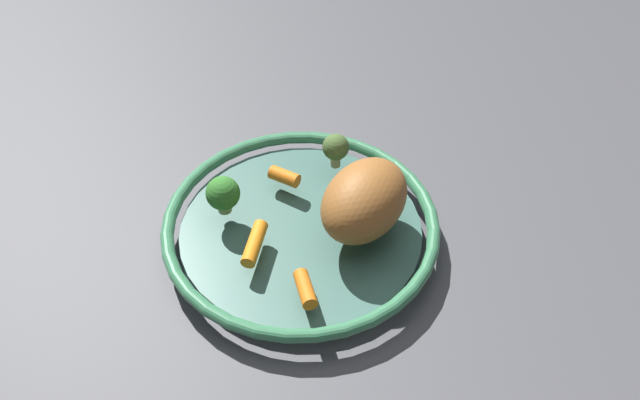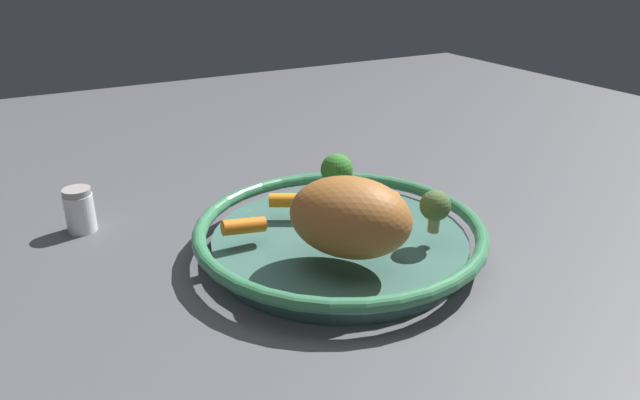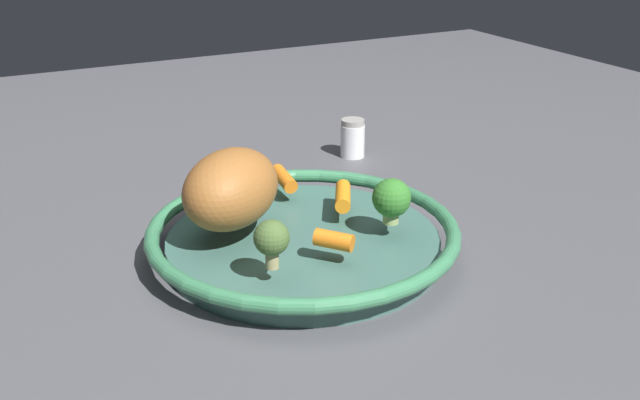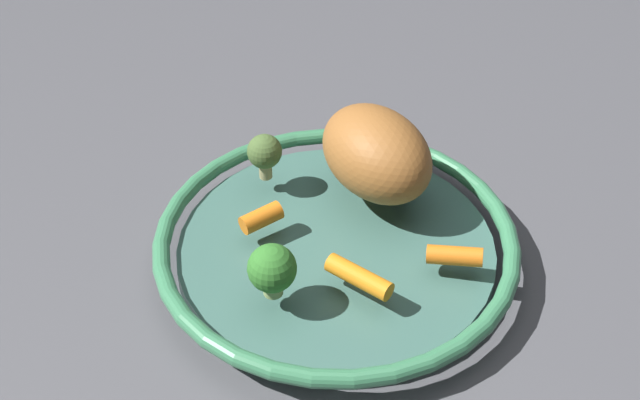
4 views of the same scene
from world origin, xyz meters
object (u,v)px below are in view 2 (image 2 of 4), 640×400
(baby_carrot_right, at_px, (294,200))
(baby_carrot_back, at_px, (391,204))
(serving_bowl, at_px, (340,236))
(roast_chicken_piece, at_px, (350,217))
(baby_carrot_left, at_px, (244,226))
(broccoli_floret_small, at_px, (337,170))
(salt_shaker, at_px, (80,210))
(broccoli_floret_large, at_px, (435,207))

(baby_carrot_right, bearing_deg, baby_carrot_back, 55.25)
(serving_bowl, height_order, roast_chicken_piece, roast_chicken_piece)
(baby_carrot_left, xyz_separation_m, broccoli_floret_small, (-0.06, 0.16, 0.02))
(baby_carrot_right, relative_size, baby_carrot_left, 1.26)
(salt_shaker, bearing_deg, baby_carrot_left, 39.50)
(serving_bowl, bearing_deg, salt_shaker, -128.99)
(baby_carrot_back, bearing_deg, broccoli_floret_large, 7.57)
(broccoli_floret_small, bearing_deg, salt_shaker, -112.44)
(baby_carrot_left, distance_m, broccoli_floret_large, 0.22)
(baby_carrot_back, bearing_deg, serving_bowl, -92.64)
(serving_bowl, xyz_separation_m, baby_carrot_back, (0.00, 0.07, 0.03))
(baby_carrot_right, height_order, baby_carrot_left, baby_carrot_left)
(roast_chicken_piece, relative_size, baby_carrot_right, 2.09)
(baby_carrot_right, height_order, broccoli_floret_large, broccoli_floret_large)
(roast_chicken_piece, relative_size, baby_carrot_left, 2.63)
(roast_chicken_piece, xyz_separation_m, broccoli_floret_large, (0.00, 0.11, -0.01))
(baby_carrot_right, distance_m, baby_carrot_left, 0.09)
(baby_carrot_left, bearing_deg, roast_chicken_piece, 38.86)
(salt_shaker, bearing_deg, roast_chicken_piece, 39.28)
(broccoli_floret_large, height_order, salt_shaker, broccoli_floret_large)
(baby_carrot_right, bearing_deg, serving_bowl, 22.67)
(baby_carrot_back, bearing_deg, roast_chicken_piece, -56.44)
(baby_carrot_right, distance_m, broccoli_floret_large, 0.18)
(baby_carrot_left, height_order, broccoli_floret_large, broccoli_floret_large)
(baby_carrot_back, distance_m, broccoli_floret_small, 0.10)
(broccoli_floret_large, bearing_deg, roast_chicken_piece, -91.05)
(broccoli_floret_large, bearing_deg, baby_carrot_back, -172.43)
(broccoli_floret_small, height_order, salt_shaker, broccoli_floret_small)
(baby_carrot_left, relative_size, broccoli_floret_small, 0.97)
(serving_bowl, bearing_deg, baby_carrot_left, -104.15)
(roast_chicken_piece, distance_m, broccoli_floret_large, 0.12)
(baby_carrot_right, xyz_separation_m, baby_carrot_left, (0.04, -0.09, -0.00))
(serving_bowl, xyz_separation_m, roast_chicken_piece, (0.07, -0.03, 0.06))
(baby_carrot_left, distance_m, baby_carrot_back, 0.19)
(serving_bowl, relative_size, salt_shaker, 5.95)
(roast_chicken_piece, distance_m, baby_carrot_right, 0.14)
(broccoli_floret_large, bearing_deg, baby_carrot_right, -142.00)
(broccoli_floret_large, bearing_deg, baby_carrot_left, -117.84)
(serving_bowl, height_order, baby_carrot_back, baby_carrot_back)
(baby_carrot_back, xyz_separation_m, salt_shaker, (-0.22, -0.34, -0.02))
(baby_carrot_back, distance_m, broccoli_floret_large, 0.08)
(baby_carrot_back, relative_size, salt_shaker, 0.69)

